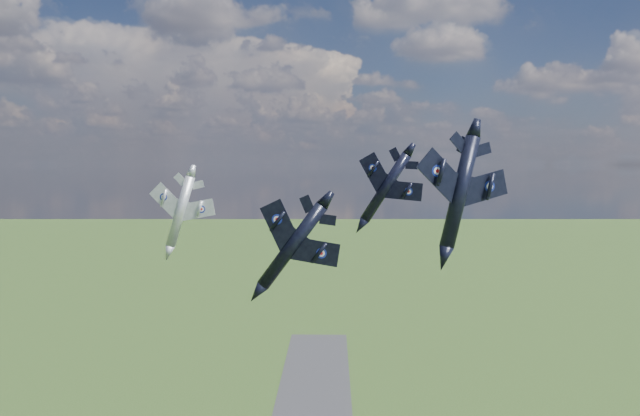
# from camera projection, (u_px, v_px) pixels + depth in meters

# --- Properties ---
(jet_lead_navy) EXTENTS (12.39, 16.43, 9.09)m
(jet_lead_navy) POSITION_uv_depth(u_px,v_px,m) (292.00, 246.00, 68.37)
(jet_lead_navy) COLOR black
(jet_right_navy) EXTENTS (16.94, 19.34, 6.16)m
(jet_right_navy) POSITION_uv_depth(u_px,v_px,m) (460.00, 192.00, 64.29)
(jet_right_navy) COLOR black
(jet_high_navy) EXTENTS (14.33, 17.47, 8.56)m
(jet_high_navy) POSITION_uv_depth(u_px,v_px,m) (386.00, 187.00, 88.64)
(jet_high_navy) COLOR black
(jet_left_silver) EXTENTS (11.97, 15.56, 6.14)m
(jet_left_silver) POSITION_uv_depth(u_px,v_px,m) (180.00, 211.00, 92.54)
(jet_left_silver) COLOR #9FA3AA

